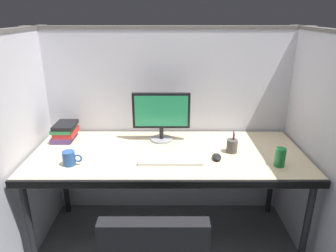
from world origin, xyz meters
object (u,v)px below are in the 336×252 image
(monitor_center, at_px, (161,114))
(computer_mouse, at_px, (217,157))
(desk, at_px, (168,159))
(pen_cup, at_px, (232,146))
(book_stack, at_px, (65,131))
(soda_can, at_px, (280,157))
(keyboard_main, at_px, (171,160))
(coffee_mug, at_px, (69,158))

(monitor_center, height_order, computer_mouse, monitor_center)
(desk, height_order, pen_cup, pen_cup)
(book_stack, bearing_deg, soda_can, -16.13)
(keyboard_main, xyz_separation_m, soda_can, (0.70, -0.07, 0.05))
(desk, relative_size, soda_can, 15.57)
(book_stack, bearing_deg, desk, -17.37)
(monitor_center, height_order, pen_cup, monitor_center)
(desk, relative_size, monitor_center, 4.42)
(soda_can, bearing_deg, book_stack, 163.87)
(keyboard_main, relative_size, coffee_mug, 3.41)
(desk, height_order, monitor_center, monitor_center)
(computer_mouse, relative_size, pen_cup, 0.62)
(monitor_center, height_order, coffee_mug, monitor_center)
(coffee_mug, bearing_deg, soda_can, -0.56)
(monitor_center, height_order, soda_can, monitor_center)
(desk, bearing_deg, book_stack, 162.63)
(soda_can, bearing_deg, desk, 165.26)
(pen_cup, bearing_deg, computer_mouse, -137.85)
(book_stack, bearing_deg, computer_mouse, -17.00)
(computer_mouse, bearing_deg, book_stack, 163.00)
(keyboard_main, distance_m, coffee_mug, 0.65)
(desk, distance_m, pen_cup, 0.46)
(keyboard_main, height_order, computer_mouse, computer_mouse)
(monitor_center, height_order, book_stack, monitor_center)
(keyboard_main, bearing_deg, computer_mouse, 5.09)
(desk, relative_size, book_stack, 8.66)
(keyboard_main, bearing_deg, monitor_center, 100.95)
(desk, xyz_separation_m, coffee_mug, (-0.63, -0.17, 0.10))
(monitor_center, xyz_separation_m, coffee_mug, (-0.58, -0.41, -0.17))
(keyboard_main, relative_size, pen_cup, 2.76)
(desk, bearing_deg, computer_mouse, -16.09)
(keyboard_main, xyz_separation_m, computer_mouse, (0.31, 0.03, 0.01))
(monitor_center, relative_size, coffee_mug, 3.41)
(desk, height_order, coffee_mug, coffee_mug)
(monitor_center, bearing_deg, computer_mouse, -40.93)
(soda_can, bearing_deg, pen_cup, 142.35)
(desk, height_order, soda_can, soda_can)
(desk, bearing_deg, soda_can, -14.74)
(coffee_mug, distance_m, book_stack, 0.45)
(book_stack, bearing_deg, coffee_mug, -69.15)
(computer_mouse, height_order, pen_cup, pen_cup)
(monitor_center, distance_m, soda_can, 0.89)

